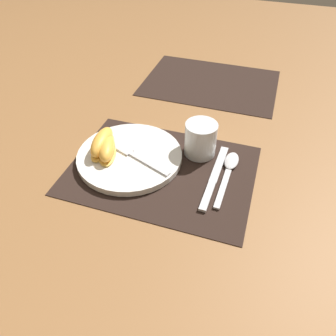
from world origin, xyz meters
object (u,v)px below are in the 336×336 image
at_px(juice_glass, 200,141).
at_px(knife, 214,178).
at_px(plate, 130,156).
at_px(citrus_wedge_0, 102,143).
at_px(citrus_wedge_1, 107,149).
at_px(spoon, 229,168).
at_px(fork, 133,154).

xyz_separation_m(juice_glass, knife, (0.06, -0.08, -0.03)).
height_order(plate, citrus_wedge_0, citrus_wedge_0).
height_order(plate, juice_glass, juice_glass).
distance_m(juice_glass, citrus_wedge_1, 0.23).
distance_m(juice_glass, citrus_wedge_0, 0.24).
distance_m(spoon, citrus_wedge_1, 0.30).
relative_size(spoon, citrus_wedge_0, 1.64).
relative_size(plate, knife, 1.15).
relative_size(knife, citrus_wedge_0, 1.90).
distance_m(spoon, citrus_wedge_0, 0.32).
bearing_deg(juice_glass, citrus_wedge_0, -160.47).
bearing_deg(spoon, knife, -122.01).
relative_size(plate, citrus_wedge_0, 2.19).
bearing_deg(knife, fork, 179.20).
bearing_deg(juice_glass, plate, -153.80).
relative_size(juice_glass, citrus_wedge_0, 0.73).
bearing_deg(citrus_wedge_1, fork, 14.39).
xyz_separation_m(fork, citrus_wedge_1, (-0.06, -0.02, 0.01)).
xyz_separation_m(plate, citrus_wedge_1, (-0.05, -0.02, 0.02)).
bearing_deg(citrus_wedge_0, juice_glass, 19.53).
relative_size(juice_glass, spoon, 0.44).
xyz_separation_m(juice_glass, spoon, (0.08, -0.04, -0.03)).
height_order(fork, citrus_wedge_1, citrus_wedge_1).
bearing_deg(plate, spoon, 9.30).
bearing_deg(knife, citrus_wedge_1, -177.19).
bearing_deg(plate, juice_glass, 26.20).
bearing_deg(knife, juice_glass, 123.88).
bearing_deg(citrus_wedge_1, citrus_wedge_0, 142.77).
relative_size(juice_glass, citrus_wedge_1, 0.78).
relative_size(fork, citrus_wedge_1, 1.72).
relative_size(spoon, citrus_wedge_1, 1.75).
bearing_deg(fork, knife, -0.80).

